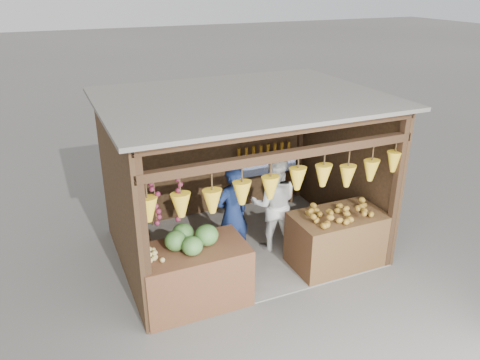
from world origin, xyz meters
name	(u,v)px	position (x,y,z in m)	size (l,w,h in m)	color
ground	(242,247)	(0.00, 0.00, 0.00)	(80.00, 80.00, 0.00)	#514F49
stall_structure	(241,159)	(-0.03, -0.04, 1.67)	(4.30, 3.30, 2.66)	slate
back_shelf	(264,167)	(1.05, 1.28, 0.87)	(1.25, 0.32, 1.32)	#382314
counter_left	(194,276)	(-1.22, -1.10, 0.45)	(1.51, 0.85, 0.89)	#53301B
counter_right	(337,239)	(1.20, -1.06, 0.45)	(1.47, 0.85, 0.90)	#4A2C18
stool	(140,257)	(-1.75, 0.15, 0.16)	(0.34, 0.34, 0.32)	black
man_standing	(233,214)	(-0.29, -0.28, 0.84)	(0.61, 0.40, 1.67)	navy
woman_standing	(274,204)	(0.49, -0.21, 0.84)	(0.81, 0.63, 1.67)	white
vendor_seated	(136,217)	(-1.75, 0.15, 0.89)	(0.55, 0.36, 1.13)	brown
melon_pile	(191,237)	(-1.23, -1.05, 1.05)	(1.00, 0.50, 0.32)	#134712
tanfruit_pile	(150,254)	(-1.81, -1.11, 0.96)	(0.34, 0.40, 0.13)	tan
mango_pile	(342,210)	(1.22, -1.11, 1.01)	(1.40, 0.64, 0.22)	#B85518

